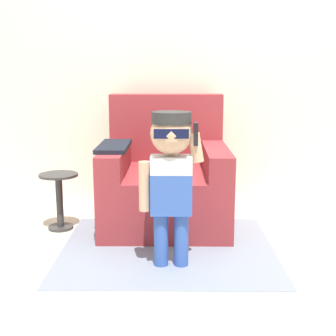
% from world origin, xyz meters
% --- Properties ---
extents(ground_plane, '(10.00, 10.00, 0.00)m').
position_xyz_m(ground_plane, '(0.00, 0.00, 0.00)').
color(ground_plane, beige).
extents(wall_back, '(10.00, 0.05, 2.60)m').
position_xyz_m(wall_back, '(0.00, 0.83, 1.30)').
color(wall_back, beige).
rests_on(wall_back, ground_plane).
extents(armchair, '(0.95, 1.04, 0.97)m').
position_xyz_m(armchair, '(-0.21, 0.25, 0.33)').
color(armchair, maroon).
rests_on(armchair, ground_plane).
extents(person_child, '(0.38, 0.28, 0.93)m').
position_xyz_m(person_child, '(-0.17, -0.64, 0.62)').
color(person_child, '#3356AD').
rests_on(person_child, ground_plane).
extents(side_table, '(0.28, 0.28, 0.42)m').
position_xyz_m(side_table, '(-0.99, 0.04, 0.26)').
color(side_table, '#333333').
rests_on(side_table, ground_plane).
extents(rug, '(1.40, 1.26, 0.01)m').
position_xyz_m(rug, '(-0.19, -0.36, 0.00)').
color(rug, gray).
rests_on(rug, ground_plane).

